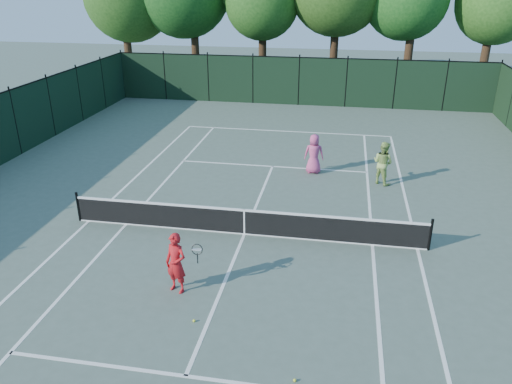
% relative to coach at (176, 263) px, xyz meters
% --- Properties ---
extents(ground, '(90.00, 90.00, 0.00)m').
position_rel_coach_xyz_m(ground, '(1.15, 3.41, -0.85)').
color(ground, '#4C5D50').
rests_on(ground, ground).
extents(sideline_doubles_left, '(0.10, 23.77, 0.01)m').
position_rel_coach_xyz_m(sideline_doubles_left, '(-4.34, 3.41, -0.85)').
color(sideline_doubles_left, white).
rests_on(sideline_doubles_left, ground).
extents(sideline_doubles_right, '(0.10, 23.77, 0.01)m').
position_rel_coach_xyz_m(sideline_doubles_right, '(6.63, 3.41, -0.85)').
color(sideline_doubles_right, white).
rests_on(sideline_doubles_right, ground).
extents(sideline_singles_left, '(0.10, 23.77, 0.01)m').
position_rel_coach_xyz_m(sideline_singles_left, '(-2.97, 3.41, -0.85)').
color(sideline_singles_left, white).
rests_on(sideline_singles_left, ground).
extents(sideline_singles_right, '(0.10, 23.77, 0.01)m').
position_rel_coach_xyz_m(sideline_singles_right, '(5.26, 3.41, -0.85)').
color(sideline_singles_right, white).
rests_on(sideline_singles_right, ground).
extents(baseline_far, '(10.97, 0.10, 0.01)m').
position_rel_coach_xyz_m(baseline_far, '(1.15, 15.30, -0.85)').
color(baseline_far, white).
rests_on(baseline_far, ground).
extents(service_line_near, '(8.23, 0.10, 0.01)m').
position_rel_coach_xyz_m(service_line_near, '(1.15, -2.99, -0.85)').
color(service_line_near, white).
rests_on(service_line_near, ground).
extents(service_line_far, '(8.23, 0.10, 0.01)m').
position_rel_coach_xyz_m(service_line_far, '(1.15, 9.81, -0.85)').
color(service_line_far, white).
rests_on(service_line_far, ground).
extents(center_service_line, '(0.10, 12.80, 0.01)m').
position_rel_coach_xyz_m(center_service_line, '(1.15, 3.41, -0.85)').
color(center_service_line, white).
rests_on(center_service_line, ground).
extents(tennis_net, '(11.69, 0.09, 1.06)m').
position_rel_coach_xyz_m(tennis_net, '(1.15, 3.41, -0.38)').
color(tennis_net, black).
rests_on(tennis_net, ground).
extents(fence_far, '(24.00, 0.05, 3.00)m').
position_rel_coach_xyz_m(fence_far, '(1.15, 21.41, 0.65)').
color(fence_far, black).
rests_on(fence_far, ground).
extents(coach, '(1.05, 0.59, 1.70)m').
position_rel_coach_xyz_m(coach, '(0.00, 0.00, 0.00)').
color(coach, red).
rests_on(coach, ground).
extents(player_pink, '(0.85, 0.57, 1.70)m').
position_rel_coach_xyz_m(player_pink, '(2.97, 9.38, -0.00)').
color(player_pink, '#C7467D').
rests_on(player_pink, ground).
extents(player_green, '(1.09, 1.05, 1.77)m').
position_rel_coach_xyz_m(player_green, '(5.78, 8.68, 0.03)').
color(player_green, '#99B95C').
rests_on(player_green, ground).
extents(loose_ball_near_cart, '(0.07, 0.07, 0.07)m').
position_rel_coach_xyz_m(loose_ball_near_cart, '(3.44, -2.74, -0.82)').
color(loose_ball_near_cart, yellow).
rests_on(loose_ball_near_cart, ground).
extents(loose_ball_midcourt, '(0.07, 0.07, 0.07)m').
position_rel_coach_xyz_m(loose_ball_midcourt, '(0.81, -1.21, -0.82)').
color(loose_ball_midcourt, '#E3F131').
rests_on(loose_ball_midcourt, ground).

